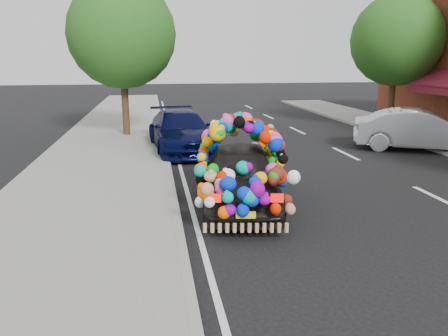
% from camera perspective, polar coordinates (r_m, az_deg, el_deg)
% --- Properties ---
extents(ground, '(100.00, 100.00, 0.00)m').
position_cam_1_polar(ground, '(9.42, 8.17, -5.19)').
color(ground, black).
rests_on(ground, ground).
extents(sidewalk, '(4.00, 60.00, 0.12)m').
position_cam_1_polar(sidewalk, '(9.12, -18.70, -6.05)').
color(sidewalk, gray).
rests_on(sidewalk, ground).
extents(kerb, '(0.15, 60.00, 0.13)m').
position_cam_1_polar(kerb, '(9.00, -6.32, -5.62)').
color(kerb, gray).
rests_on(kerb, ground).
extents(lane_markings, '(6.00, 50.00, 0.01)m').
position_cam_1_polar(lane_markings, '(11.02, 26.38, -3.67)').
color(lane_markings, silver).
rests_on(lane_markings, ground).
extents(tree_near_sidewalk, '(4.20, 4.20, 6.13)m').
position_cam_1_polar(tree_near_sidewalk, '(18.03, -13.24, 16.65)').
color(tree_near_sidewalk, '#332114').
rests_on(tree_near_sidewalk, ground).
extents(tree_far_b, '(4.00, 4.00, 5.90)m').
position_cam_1_polar(tree_far_b, '(21.39, 21.64, 15.24)').
color(tree_far_b, '#332114').
rests_on(tree_far_b, ground).
extents(plush_art_car, '(2.53, 4.33, 1.97)m').
position_cam_1_polar(plush_art_car, '(9.28, 2.23, 1.08)').
color(plush_art_car, black).
rests_on(plush_art_car, ground).
extents(navy_sedan, '(2.35, 4.85, 1.36)m').
position_cam_1_polar(navy_sedan, '(15.14, -5.66, 4.83)').
color(navy_sedan, black).
rests_on(navy_sedan, ground).
extents(silver_hatchback, '(4.55, 3.20, 1.42)m').
position_cam_1_polar(silver_hatchback, '(16.55, 24.11, 4.57)').
color(silver_hatchback, '#AFB2B7').
rests_on(silver_hatchback, ground).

